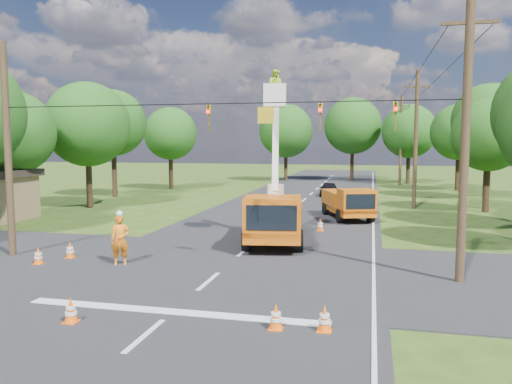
% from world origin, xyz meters
% --- Properties ---
extents(ground, '(140.00, 140.00, 0.00)m').
position_xyz_m(ground, '(0.00, 20.00, 0.00)').
color(ground, '#2A4314').
rests_on(ground, ground).
extents(road_main, '(12.00, 100.00, 0.06)m').
position_xyz_m(road_main, '(0.00, 20.00, 0.00)').
color(road_main, black).
rests_on(road_main, ground).
extents(road_cross, '(56.00, 10.00, 0.07)m').
position_xyz_m(road_cross, '(0.00, 2.00, 0.00)').
color(road_cross, black).
rests_on(road_cross, ground).
extents(stop_bar, '(9.00, 0.45, 0.02)m').
position_xyz_m(stop_bar, '(0.00, -3.20, 0.00)').
color(stop_bar, silver).
rests_on(stop_bar, ground).
extents(edge_line, '(0.12, 90.00, 0.02)m').
position_xyz_m(edge_line, '(5.60, 20.00, 0.00)').
color(edge_line, silver).
rests_on(edge_line, ground).
extents(bucket_truck, '(3.49, 6.98, 8.31)m').
position_xyz_m(bucket_truck, '(0.93, 7.13, 1.73)').
color(bucket_truck, '#C85A0E').
rests_on(bucket_truck, ground).
extents(second_truck, '(3.70, 5.86, 2.07)m').
position_xyz_m(second_truck, '(4.04, 15.53, 1.07)').
color(second_truck, '#C85A0E').
rests_on(second_truck, ground).
extents(ground_worker, '(0.87, 0.74, 2.04)m').
position_xyz_m(ground_worker, '(-4.17, 1.54, 1.02)').
color(ground_worker, orange).
rests_on(ground_worker, ground).
extents(distant_car, '(1.54, 3.66, 1.24)m').
position_xyz_m(distant_car, '(1.67, 28.96, 0.62)').
color(distant_car, black).
rests_on(distant_car, ground).
extents(traffic_cone_0, '(0.38, 0.38, 0.71)m').
position_xyz_m(traffic_cone_0, '(-2.36, -4.56, 0.36)').
color(traffic_cone_0, '#FF5F0D').
rests_on(traffic_cone_0, ground).
extents(traffic_cone_1, '(0.38, 0.38, 0.71)m').
position_xyz_m(traffic_cone_1, '(3.11, -3.79, 0.36)').
color(traffic_cone_1, '#FF5F0D').
rests_on(traffic_cone_1, ground).
extents(traffic_cone_2, '(0.38, 0.38, 0.71)m').
position_xyz_m(traffic_cone_2, '(0.79, 8.21, 0.36)').
color(traffic_cone_2, '#FF5F0D').
rests_on(traffic_cone_2, ground).
extents(traffic_cone_3, '(0.38, 0.38, 0.71)m').
position_xyz_m(traffic_cone_3, '(2.77, 10.86, 0.36)').
color(traffic_cone_3, '#FF5F0D').
rests_on(traffic_cone_3, ground).
extents(traffic_cone_4, '(0.38, 0.38, 0.71)m').
position_xyz_m(traffic_cone_4, '(-6.80, 2.10, 0.36)').
color(traffic_cone_4, '#FF5F0D').
rests_on(traffic_cone_4, ground).
extents(traffic_cone_5, '(0.38, 0.38, 0.71)m').
position_xyz_m(traffic_cone_5, '(-7.41, 0.88, 0.36)').
color(traffic_cone_5, '#FF5F0D').
rests_on(traffic_cone_5, ground).
extents(traffic_cone_7, '(0.38, 0.38, 0.71)m').
position_xyz_m(traffic_cone_7, '(4.81, 16.81, 0.36)').
color(traffic_cone_7, '#FF5F0D').
rests_on(traffic_cone_7, ground).
extents(traffic_cone_8, '(0.38, 0.38, 0.71)m').
position_xyz_m(traffic_cone_8, '(4.35, -3.64, 0.36)').
color(traffic_cone_8, '#FF5F0D').
rests_on(traffic_cone_8, ground).
extents(pole_right_near, '(1.80, 0.30, 10.00)m').
position_xyz_m(pole_right_near, '(8.50, 2.00, 5.11)').
color(pole_right_near, '#4C3823').
rests_on(pole_right_near, ground).
extents(pole_right_mid, '(1.80, 0.30, 10.00)m').
position_xyz_m(pole_right_mid, '(8.50, 22.00, 5.11)').
color(pole_right_mid, '#4C3823').
rests_on(pole_right_mid, ground).
extents(pole_right_far, '(1.80, 0.30, 10.00)m').
position_xyz_m(pole_right_far, '(8.50, 42.00, 5.11)').
color(pole_right_far, '#4C3823').
rests_on(pole_right_far, ground).
extents(pole_left, '(0.30, 0.30, 9.00)m').
position_xyz_m(pole_left, '(-9.50, 2.00, 4.50)').
color(pole_left, '#4C3823').
rests_on(pole_left, ground).
extents(signal_span, '(18.00, 0.29, 1.07)m').
position_xyz_m(signal_span, '(2.23, 1.99, 5.88)').
color(signal_span, black).
rests_on(signal_span, ground).
extents(tree_left_c, '(5.20, 5.20, 8.06)m').
position_xyz_m(tree_left_c, '(-16.50, 11.00, 5.44)').
color(tree_left_c, '#382616').
rests_on(tree_left_c, ground).
extents(tree_left_d, '(6.20, 6.20, 9.24)m').
position_xyz_m(tree_left_d, '(-15.00, 17.00, 6.12)').
color(tree_left_d, '#382616').
rests_on(tree_left_d, ground).
extents(tree_left_e, '(5.80, 5.80, 9.41)m').
position_xyz_m(tree_left_e, '(-16.80, 24.00, 6.49)').
color(tree_left_e, '#382616').
rests_on(tree_left_e, ground).
extents(tree_left_f, '(5.40, 5.40, 8.40)m').
position_xyz_m(tree_left_f, '(-14.80, 32.00, 5.69)').
color(tree_left_f, '#382616').
rests_on(tree_left_f, ground).
extents(tree_right_c, '(5.00, 5.00, 7.83)m').
position_xyz_m(tree_right_c, '(13.20, 21.00, 5.31)').
color(tree_right_c, '#382616').
rests_on(tree_right_c, ground).
extents(tree_right_d, '(6.00, 6.00, 9.70)m').
position_xyz_m(tree_right_d, '(14.80, 29.00, 6.68)').
color(tree_right_d, '#382616').
rests_on(tree_right_d, ground).
extents(tree_right_e, '(5.60, 5.60, 8.63)m').
position_xyz_m(tree_right_e, '(13.80, 37.00, 5.81)').
color(tree_right_e, '#382616').
rests_on(tree_right_e, ground).
extents(tree_far_a, '(6.60, 6.60, 9.50)m').
position_xyz_m(tree_far_a, '(-5.00, 45.00, 6.19)').
color(tree_far_a, '#382616').
rests_on(tree_far_a, ground).
extents(tree_far_b, '(7.00, 7.00, 10.32)m').
position_xyz_m(tree_far_b, '(3.00, 47.00, 6.81)').
color(tree_far_b, '#382616').
rests_on(tree_far_b, ground).
extents(tree_far_c, '(6.20, 6.20, 9.18)m').
position_xyz_m(tree_far_c, '(9.50, 44.00, 6.06)').
color(tree_far_c, '#382616').
rests_on(tree_far_c, ground).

